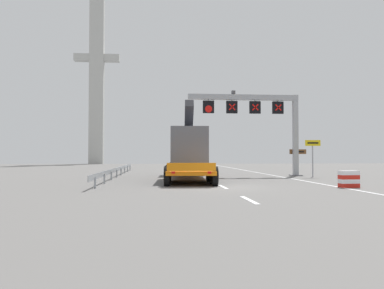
{
  "coord_description": "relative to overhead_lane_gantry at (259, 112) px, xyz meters",
  "views": [
    {
      "loc": [
        -3.48,
        -20.21,
        1.73
      ],
      "look_at": [
        -0.98,
        8.82,
        2.57
      ],
      "focal_mm": 35.01,
      "sensor_mm": 36.0,
      "label": 1
    }
  ],
  "objects": [
    {
      "name": "ground",
      "position": [
        -4.83,
        -10.64,
        -5.42
      ],
      "size": [
        112.0,
        112.0,
        0.0
      ],
      "primitive_type": "plane",
      "color": "slate"
    },
    {
      "name": "lane_markings",
      "position": [
        -4.87,
        7.63,
        -5.41
      ],
      "size": [
        0.2,
        51.12,
        0.01
      ],
      "color": "silver",
      "rests_on": "ground"
    },
    {
      "name": "edge_line_right",
      "position": [
        1.37,
        1.36,
        -5.41
      ],
      "size": [
        0.2,
        63.0,
        0.01
      ],
      "primitive_type": "cube",
      "color": "silver",
      "rests_on": "ground"
    },
    {
      "name": "overhead_lane_gantry",
      "position": [
        0.0,
        0.0,
        0.0
      ],
      "size": [
        9.61,
        0.9,
        7.14
      ],
      "color": "#9EA0A5",
      "rests_on": "ground"
    },
    {
      "name": "heavy_haul_truck_orange",
      "position": [
        -6.2,
        -2.51,
        -3.43
      ],
      "size": [
        3.63,
        14.16,
        5.3
      ],
      "color": "orange",
      "rests_on": "ground"
    },
    {
      "name": "exit_sign_yellow",
      "position": [
        3.76,
        -2.19,
        -3.27
      ],
      "size": [
        1.24,
        0.15,
        2.93
      ],
      "color": "#9EA0A5",
      "rests_on": "ground"
    },
    {
      "name": "tourist_info_sign_brown",
      "position": [
        3.48,
        0.3,
        -3.73
      ],
      "size": [
        1.46,
        0.15,
        2.24
      ],
      "color": "#9EA0A5",
      "rests_on": "ground"
    },
    {
      "name": "crash_barrier_striped",
      "position": [
        1.78,
        -11.58,
        -4.97
      ],
      "size": [
        1.03,
        0.55,
        0.9
      ],
      "color": "red",
      "rests_on": "ground"
    },
    {
      "name": "guardrail_left",
      "position": [
        -11.71,
        0.41,
        -4.86
      ],
      "size": [
        0.13,
        26.1,
        0.76
      ],
      "color": "#999EA3",
      "rests_on": "ground"
    },
    {
      "name": "bridge_pylon_distant",
      "position": [
        -21.02,
        45.47,
        12.22
      ],
      "size": [
        9.0,
        2.0,
        34.49
      ],
      "color": "#B7B7B2",
      "rests_on": "ground"
    }
  ]
}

